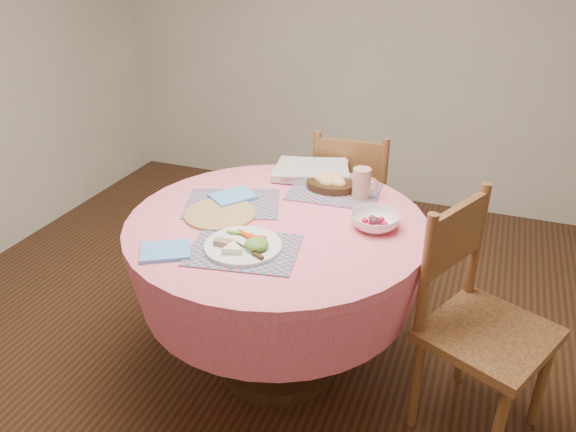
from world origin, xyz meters
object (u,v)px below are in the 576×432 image
object	(u,v)px
chair_right	(477,318)
fruit_bowl	(375,221)
chair_back	(353,204)
dinner_plate	(244,245)
wicker_trivet	(220,214)
latte_mug	(362,183)
dining_table	(277,261)
bread_bowl	(331,182)

from	to	relation	value
chair_right	fruit_bowl	world-z (taller)	chair_right
chair_back	dinner_plate	distance (m)	1.13
wicker_trivet	latte_mug	bearing A→B (deg)	35.75
dining_table	chair_back	distance (m)	0.83
chair_back	bread_bowl	world-z (taller)	chair_back
wicker_trivet	dinner_plate	xyz separation A→B (m)	(0.21, -0.22, 0.01)
wicker_trivet	latte_mug	xyz separation A→B (m)	(0.51, 0.37, 0.07)
dining_table	latte_mug	size ratio (longest dim) A/B	9.13
wicker_trivet	dinner_plate	distance (m)	0.31
fruit_bowl	latte_mug	bearing A→B (deg)	115.18
dining_table	dinner_plate	bearing A→B (deg)	-95.39
dining_table	chair_back	world-z (taller)	chair_back
latte_mug	dining_table	bearing A→B (deg)	-129.54
chair_right	latte_mug	distance (m)	0.74
chair_back	bread_bowl	size ratio (longest dim) A/B	3.96
dining_table	fruit_bowl	size ratio (longest dim) A/B	6.01
latte_mug	chair_back	bearing A→B (deg)	107.44
dining_table	chair_back	size ratio (longest dim) A/B	1.36
dinner_plate	fruit_bowl	size ratio (longest dim) A/B	1.41
chair_back	latte_mug	bearing A→B (deg)	105.27
wicker_trivet	fruit_bowl	distance (m)	0.64
chair_right	latte_mug	world-z (taller)	chair_right
chair_right	dinner_plate	distance (m)	0.92
bread_bowl	latte_mug	bearing A→B (deg)	-16.59
dining_table	wicker_trivet	distance (m)	0.31
bread_bowl	chair_back	bearing A→B (deg)	90.25
chair_back	latte_mug	world-z (taller)	chair_back
dinner_plate	dining_table	bearing A→B (deg)	84.61
dinner_plate	latte_mug	distance (m)	0.66
chair_back	bread_bowl	distance (m)	0.54
chair_back	dining_table	bearing A→B (deg)	79.70
dinner_plate	latte_mug	xyz separation A→B (m)	(0.30, 0.59, 0.05)
bread_bowl	dining_table	bearing A→B (deg)	-107.66
fruit_bowl	chair_back	bearing A→B (deg)	110.14
wicker_trivet	dinner_plate	bearing A→B (deg)	-46.18
dining_table	fruit_bowl	bearing A→B (deg)	11.54
chair_right	wicker_trivet	bearing A→B (deg)	115.29
chair_back	dinner_plate	bearing A→B (deg)	80.36
dining_table	latte_mug	world-z (taller)	latte_mug
chair_right	wicker_trivet	size ratio (longest dim) A/B	3.19
wicker_trivet	fruit_bowl	bearing A→B (deg)	10.63
chair_back	latte_mug	distance (m)	0.62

